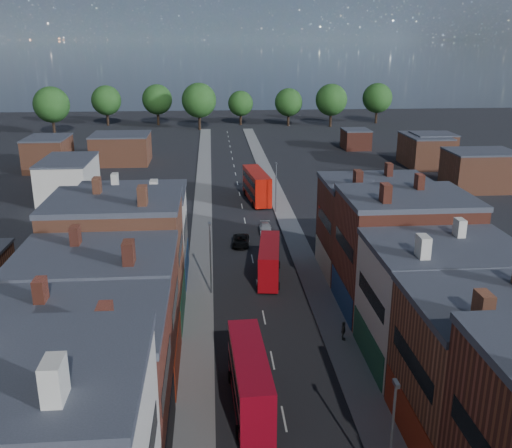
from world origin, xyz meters
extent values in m
cube|color=gray|center=(-6.50, 50.00, 0.06)|extent=(3.00, 200.00, 0.12)
cube|color=gray|center=(6.50, 50.00, 0.06)|extent=(3.00, 200.00, 0.12)
cube|color=brown|center=(-14.00, 0.00, 6.31)|extent=(12.00, 80.00, 12.61)
cylinder|color=slate|center=(5.20, 0.00, 4.00)|extent=(0.16, 0.16, 8.00)
cube|color=slate|center=(5.20, 0.00, 8.00)|extent=(0.25, 0.70, 0.25)
cylinder|color=slate|center=(-5.20, 30.00, 4.00)|extent=(0.16, 0.16, 8.00)
cube|color=slate|center=(-5.20, 30.00, 8.00)|extent=(0.25, 0.70, 0.25)
cylinder|color=slate|center=(5.20, 60.00, 4.00)|extent=(0.16, 0.16, 8.00)
cube|color=slate|center=(5.20, 60.00, 8.00)|extent=(0.25, 0.70, 0.25)
cube|color=#B00A1D|center=(-2.39, 9.60, 2.46)|extent=(2.86, 10.71, 4.25)
cube|color=black|center=(-2.39, 9.60, 1.64)|extent=(2.89, 9.87, 0.87)
cube|color=black|center=(-2.39, 9.60, 3.48)|extent=(2.89, 9.87, 0.87)
cylinder|color=black|center=(-3.45, 6.16, 0.48)|extent=(0.33, 0.98, 0.97)
cylinder|color=black|center=(-1.04, 6.26, 0.48)|extent=(0.33, 0.98, 0.97)
cylinder|color=black|center=(-3.74, 12.95, 0.48)|extent=(0.33, 0.98, 0.97)
cylinder|color=black|center=(-1.33, 13.05, 0.48)|extent=(0.33, 0.98, 0.97)
cube|color=#BA0A11|center=(1.50, 33.72, 2.26)|extent=(3.42, 9.94, 3.90)
cube|color=black|center=(1.50, 33.72, 1.51)|extent=(3.38, 9.18, 0.80)
cube|color=black|center=(1.50, 33.72, 3.19)|extent=(3.38, 9.18, 0.80)
cylinder|color=black|center=(0.01, 30.77, 0.44)|extent=(0.37, 0.91, 0.89)
cylinder|color=black|center=(2.21, 30.49, 0.44)|extent=(0.37, 0.91, 0.89)
cylinder|color=black|center=(0.79, 36.95, 0.44)|extent=(0.37, 0.91, 0.89)
cylinder|color=black|center=(2.99, 36.68, 0.44)|extent=(0.37, 0.91, 0.89)
cube|color=#B31207|center=(2.67, 66.84, 2.79)|extent=(4.09, 12.28, 4.82)
cube|color=black|center=(2.67, 66.84, 1.86)|extent=(4.04, 11.33, 0.99)
cube|color=black|center=(2.67, 66.84, 3.94)|extent=(4.04, 11.33, 0.99)
cylinder|color=black|center=(1.75, 62.86, 0.55)|extent=(0.45, 1.13, 1.10)
cylinder|color=black|center=(4.47, 63.17, 0.55)|extent=(0.45, 1.13, 1.10)
cylinder|color=black|center=(0.87, 70.52, 0.55)|extent=(0.45, 1.13, 1.10)
cylinder|color=black|center=(3.60, 70.83, 0.55)|extent=(0.45, 1.13, 1.10)
imported|color=black|center=(-1.20, 45.06, 0.66)|extent=(2.59, 4.93, 1.32)
imported|color=silver|center=(2.63, 50.20, 0.61)|extent=(1.90, 4.29, 1.23)
imported|color=#555249|center=(6.81, 18.85, 1.02)|extent=(0.78, 1.15, 1.80)
camera|label=1|loc=(-4.79, -26.86, 26.31)|focal=40.00mm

